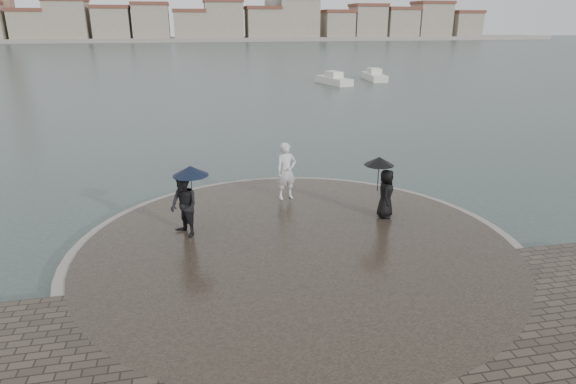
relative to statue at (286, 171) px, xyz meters
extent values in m
plane|color=#2B3835|center=(-0.44, -7.19, -1.35)|extent=(400.00, 400.00, 0.00)
cylinder|color=gray|center=(-0.44, -3.69, -1.19)|extent=(12.50, 12.50, 0.32)
cylinder|color=#2D261E|center=(-0.44, -3.69, -1.17)|extent=(11.90, 11.90, 0.36)
imported|color=silver|center=(0.00, 0.00, 0.00)|extent=(0.80, 0.61, 1.98)
imported|color=black|center=(-3.47, -2.42, -0.08)|extent=(1.06, 1.12, 1.82)
cylinder|color=black|center=(-3.22, -2.32, 0.36)|extent=(0.02, 0.02, 0.90)
cone|color=#101932|center=(-3.22, -2.32, 0.91)|extent=(1.04, 1.04, 0.28)
imported|color=black|center=(2.70, -2.30, -0.21)|extent=(0.76, 0.89, 1.55)
cylinder|color=black|center=(2.45, -2.20, 0.31)|extent=(0.02, 0.02, 0.90)
cone|color=black|center=(2.45, -2.20, 0.83)|extent=(0.95, 0.95, 0.26)
cube|color=gray|center=(-0.44, 155.81, -0.75)|extent=(260.00, 20.00, 1.20)
cube|color=#9E927D|center=(-48.44, 152.81, 3.15)|extent=(10.00, 10.00, 9.00)
cube|color=brown|center=(-48.44, 152.81, 8.15)|extent=(10.60, 10.60, 1.00)
cube|color=#9E927D|center=(-37.44, 152.81, 4.65)|extent=(12.00, 10.00, 12.00)
cube|color=brown|center=(-37.44, 152.81, 11.15)|extent=(12.60, 10.60, 1.00)
cube|color=#9E927D|center=(-24.44, 152.81, 3.65)|extent=(11.00, 10.00, 10.00)
cube|color=brown|center=(-24.44, 152.81, 9.15)|extent=(11.60, 10.60, 1.00)
cube|color=#9E927D|center=(-12.44, 152.81, 4.15)|extent=(11.00, 10.00, 11.00)
cube|color=brown|center=(-12.44, 152.81, 10.15)|extent=(11.60, 10.60, 1.00)
cube|color=#9E927D|center=(-0.44, 152.81, 3.15)|extent=(10.00, 10.00, 9.00)
cube|color=brown|center=(-0.44, 152.81, 8.15)|extent=(10.60, 10.60, 1.00)
cube|color=#9E927D|center=(10.56, 152.81, 4.65)|extent=(12.00, 10.00, 12.00)
cube|color=brown|center=(10.56, 152.81, 11.15)|extent=(12.60, 10.60, 1.00)
cube|color=#9E927D|center=(23.56, 152.81, 3.65)|extent=(11.00, 10.00, 10.00)
cube|color=brown|center=(23.56, 152.81, 9.15)|extent=(11.60, 10.60, 1.00)
cube|color=#9E927D|center=(35.56, 152.81, 5.15)|extent=(13.00, 10.00, 13.00)
cube|color=#9E927D|center=(49.56, 152.81, 3.15)|extent=(10.00, 10.00, 9.00)
cube|color=brown|center=(49.56, 152.81, 8.15)|extent=(10.60, 10.60, 1.00)
cube|color=#9E927D|center=(60.56, 152.81, 4.15)|extent=(11.00, 10.00, 11.00)
cube|color=brown|center=(60.56, 152.81, 10.15)|extent=(11.60, 10.60, 1.00)
cube|color=#9E927D|center=(72.56, 152.81, 3.65)|extent=(11.00, 10.00, 10.00)
cube|color=brown|center=(72.56, 152.81, 9.15)|extent=(11.60, 10.60, 1.00)
cube|color=#9E927D|center=(84.56, 152.81, 4.65)|extent=(12.00, 10.00, 12.00)
cube|color=brown|center=(84.56, 152.81, 11.15)|extent=(12.60, 10.60, 1.00)
cube|color=#9E927D|center=(97.56, 152.81, 3.15)|extent=(10.00, 10.00, 9.00)
cube|color=brown|center=(97.56, 152.81, 8.15)|extent=(10.60, 10.60, 1.00)
sphere|color=gray|center=(29.56, 154.81, 10.65)|extent=(10.00, 10.00, 10.00)
cube|color=silver|center=(17.55, 36.41, -1.10)|extent=(2.11, 5.63, 0.90)
cube|color=silver|center=(17.55, 36.41, -0.50)|extent=(1.38, 2.10, 0.90)
cube|color=silver|center=(12.07, 33.90, -1.10)|extent=(2.75, 5.72, 0.90)
cube|color=silver|center=(12.07, 33.90, -0.50)|extent=(1.60, 2.21, 0.90)
camera|label=1|loc=(-3.19, -15.48, 4.85)|focal=30.00mm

